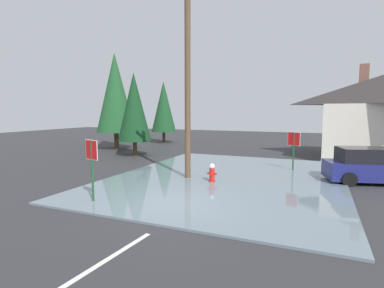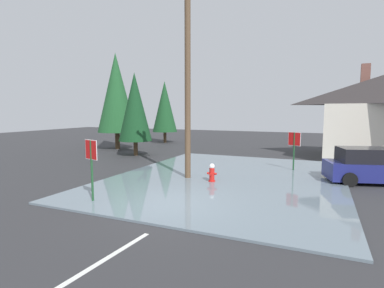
{
  "view_description": "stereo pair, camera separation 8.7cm",
  "coord_description": "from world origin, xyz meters",
  "views": [
    {
      "loc": [
        4.79,
        -9.22,
        3.32
      ],
      "look_at": [
        -0.79,
        3.9,
        1.75
      ],
      "focal_mm": 28.24,
      "sensor_mm": 36.0,
      "label": 1
    },
    {
      "loc": [
        4.87,
        -9.19,
        3.32
      ],
      "look_at": [
        -0.79,
        3.9,
        1.75
      ],
      "focal_mm": 28.24,
      "sensor_mm": 36.0,
      "label": 2
    }
  ],
  "objects": [
    {
      "name": "stop_sign_far",
      "position": [
        3.49,
        8.09,
        1.55
      ],
      "size": [
        0.68,
        0.35,
        2.17
      ],
      "color": "#1E4C28",
      "rests_on": "ground"
    },
    {
      "name": "flood_puddle",
      "position": [
        0.69,
        4.97,
        0.04
      ],
      "size": [
        10.65,
        13.74,
        0.08
      ],
      "primitive_type": "cube",
      "color": "slate",
      "rests_on": "ground"
    },
    {
      "name": "parked_car",
      "position": [
        7.17,
        6.69,
        0.78
      ],
      "size": [
        4.71,
        2.87,
        1.63
      ],
      "color": "navy",
      "rests_on": "ground"
    },
    {
      "name": "lane_stop_bar",
      "position": [
        0.75,
        -1.38,
        0.0
      ],
      "size": [
        4.29,
        0.61,
        0.01
      ],
      "primitive_type": "cube",
      "rotation": [
        0.0,
        0.0,
        0.07
      ],
      "color": "silver",
      "rests_on": "ground"
    },
    {
      "name": "utility_pole",
      "position": [
        -1.09,
        4.05,
        5.03
      ],
      "size": [
        1.6,
        0.28,
        9.7
      ],
      "color": "brown",
      "rests_on": "ground"
    },
    {
      "name": "pine_tree_tall_left",
      "position": [
        -7.92,
        9.72,
        3.61
      ],
      "size": [
        2.45,
        2.45,
        6.13
      ],
      "color": "#4C3823",
      "rests_on": "ground"
    },
    {
      "name": "fire_hydrant",
      "position": [
        0.27,
        3.76,
        0.45
      ],
      "size": [
        0.46,
        0.39,
        0.91
      ],
      "color": "red",
      "rests_on": "ground"
    },
    {
      "name": "ground_plane",
      "position": [
        0.0,
        0.0,
        -0.05
      ],
      "size": [
        80.0,
        80.0,
        0.1
      ],
      "primitive_type": "cube",
      "color": "#2D2D30"
    },
    {
      "name": "stop_sign_near",
      "position": [
        -2.67,
        -0.83,
        1.64
      ],
      "size": [
        0.69,
        0.22,
        2.3
      ],
      "color": "#1E4C28",
      "rests_on": "ground"
    },
    {
      "name": "pine_tree_short_left",
      "position": [
        -11.65,
        12.44,
        4.87
      ],
      "size": [
        3.31,
        3.31,
        8.28
      ],
      "color": "#4C3823",
      "rests_on": "ground"
    },
    {
      "name": "lane_center_stripe",
      "position": [
        0.49,
        -4.43,
        0.0
      ],
      "size": [
        0.41,
        3.98,
        0.01
      ],
      "primitive_type": "cube",
      "rotation": [
        0.0,
        0.0,
        1.5
      ],
      "color": "silver",
      "rests_on": "ground"
    },
    {
      "name": "pine_tree_mid_left",
      "position": [
        -10.34,
        18.77,
        3.76
      ],
      "size": [
        2.56,
        2.56,
        6.4
      ],
      "color": "#4C3823",
      "rests_on": "ground"
    }
  ]
}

